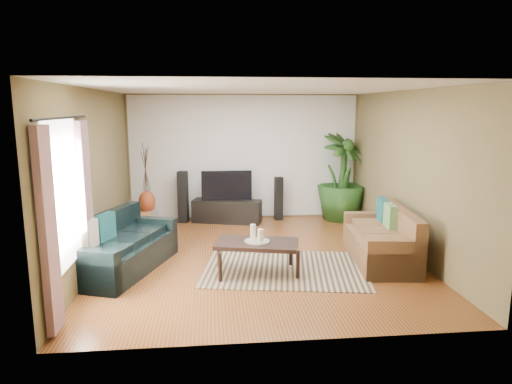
{
  "coord_description": "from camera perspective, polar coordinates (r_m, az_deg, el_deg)",
  "views": [
    {
      "loc": [
        -0.74,
        -7.12,
        2.43
      ],
      "look_at": [
        0.0,
        0.2,
        1.05
      ],
      "focal_mm": 32.0,
      "sensor_mm": 36.0,
      "label": 1
    }
  ],
  "objects": [
    {
      "name": "television",
      "position": [
        9.64,
        -3.69,
        0.83
      ],
      "size": [
        1.06,
        0.06,
        0.63
      ],
      "primitive_type": "cube",
      "color": "black",
      "rests_on": "tv_stand"
    },
    {
      "name": "speaker_right",
      "position": [
        9.93,
        2.85,
        -0.81
      ],
      "size": [
        0.18,
        0.19,
        0.93
      ],
      "primitive_type": "cube",
      "rotation": [
        0.0,
        0.0,
        0.04
      ],
      "color": "black",
      "rests_on": "floor"
    },
    {
      "name": "sofa_right",
      "position": [
        7.52,
        15.27,
        -5.23
      ],
      "size": [
        1.03,
        1.93,
        0.85
      ],
      "primitive_type": "cube",
      "rotation": [
        0.0,
        0.0,
        -1.68
      ],
      "color": "brown",
      "rests_on": "floor"
    },
    {
      "name": "area_rug",
      "position": [
        7.04,
        3.64,
        -9.54
      ],
      "size": [
        2.68,
        2.1,
        0.01
      ],
      "primitive_type": "cube",
      "rotation": [
        0.0,
        0.0,
        -0.17
      ],
      "color": "tan",
      "rests_on": "floor"
    },
    {
      "name": "wall_front",
      "position": [
        4.56,
        3.73,
        -3.07
      ],
      "size": [
        5.0,
        0.0,
        5.0
      ],
      "primitive_type": "plane",
      "rotation": [
        -1.57,
        0.0,
        0.0
      ],
      "color": "brown",
      "rests_on": "ground"
    },
    {
      "name": "side_table",
      "position": [
        8.63,
        -14.48,
        -4.39
      ],
      "size": [
        0.57,
        0.57,
        0.49
      ],
      "primitive_type": "cube",
      "rotation": [
        0.0,
        0.0,
        0.29
      ],
      "color": "brown",
      "rests_on": "floor"
    },
    {
      "name": "sofa_left",
      "position": [
        7.14,
        -16.15,
        -6.11
      ],
      "size": [
        1.47,
        2.15,
        0.85
      ],
      "primitive_type": "cube",
      "rotation": [
        0.0,
        0.0,
        1.23
      ],
      "color": "black",
      "rests_on": "floor"
    },
    {
      "name": "coffee_table",
      "position": [
        6.78,
        0.14,
        -8.2
      ],
      "size": [
        1.31,
        0.9,
        0.49
      ],
      "primitive_type": "cube",
      "rotation": [
        0.0,
        0.0,
        -0.23
      ],
      "color": "black",
      "rests_on": "floor"
    },
    {
      "name": "curtain_rod",
      "position": [
        5.78,
        -23.05,
        8.51
      ],
      "size": [
        0.03,
        1.9,
        0.03
      ],
      "primitive_type": "cylinder",
      "rotation": [
        1.57,
        0.0,
        0.0
      ],
      "color": "black",
      "rests_on": "ground"
    },
    {
      "name": "tv_stand",
      "position": [
        9.73,
        -3.65,
        -2.41
      ],
      "size": [
        1.51,
        0.81,
        0.48
      ],
      "primitive_type": "cube",
      "rotation": [
        0.0,
        0.0,
        -0.28
      ],
      "color": "black",
      "rests_on": "floor"
    },
    {
      "name": "candle_tray",
      "position": [
        6.7,
        0.14,
        -6.17
      ],
      "size": [
        0.37,
        0.37,
        0.02
      ],
      "primitive_type": "cylinder",
      "color": "gray",
      "rests_on": "coffee_table"
    },
    {
      "name": "candle_mid",
      "position": [
        6.64,
        0.52,
        -5.43
      ],
      "size": [
        0.08,
        0.08,
        0.18
      ],
      "primitive_type": "cylinder",
      "color": "white",
      "rests_on": "candle_tray"
    },
    {
      "name": "speaker_left",
      "position": [
        9.79,
        -9.11,
        -0.61
      ],
      "size": [
        0.23,
        0.25,
        1.09
      ],
      "primitive_type": "cube",
      "rotation": [
        0.0,
        0.0,
        -0.16
      ],
      "color": "black",
      "rests_on": "floor"
    },
    {
      "name": "wall_left",
      "position": [
        7.41,
        -19.44,
        1.64
      ],
      "size": [
        0.0,
        5.5,
        5.5
      ],
      "primitive_type": "plane",
      "rotation": [
        1.57,
        0.0,
        1.57
      ],
      "color": "brown",
      "rests_on": "ground"
    },
    {
      "name": "candle_tall",
      "position": [
        6.69,
        -0.4,
        -5.07
      ],
      "size": [
        0.08,
        0.08,
        0.24
      ],
      "primitive_type": "cylinder",
      "color": "white",
      "rests_on": "candle_tray"
    },
    {
      "name": "candle_short",
      "position": [
        6.74,
        0.68,
        -5.32
      ],
      "size": [
        0.08,
        0.08,
        0.15
      ],
      "primitive_type": "cylinder",
      "color": "beige",
      "rests_on": "candle_tray"
    },
    {
      "name": "pedestal",
      "position": [
        9.52,
        -13.38,
        -3.33
      ],
      "size": [
        0.46,
        0.46,
        0.37
      ],
      "primitive_type": "cube",
      "rotation": [
        0.0,
        0.0,
        0.33
      ],
      "color": "gray",
      "rests_on": "floor"
    },
    {
      "name": "wall_back",
      "position": [
        9.96,
        -1.48,
        4.38
      ],
      "size": [
        5.0,
        0.0,
        5.0
      ],
      "primitive_type": "plane",
      "rotation": [
        1.57,
        0.0,
        0.0
      ],
      "color": "brown",
      "rests_on": "ground"
    },
    {
      "name": "plant_pot",
      "position": [
        10.16,
        10.55,
        -2.62
      ],
      "size": [
        0.35,
        0.35,
        0.27
      ],
      "primitive_type": "cylinder",
      "color": "black",
      "rests_on": "floor"
    },
    {
      "name": "window_pane",
      "position": [
        5.88,
        -22.89,
        -0.3
      ],
      "size": [
        0.0,
        1.8,
        1.8
      ],
      "primitive_type": "plane",
      "rotation": [
        1.57,
        0.0,
        1.57
      ],
      "color": "white",
      "rests_on": "ground"
    },
    {
      "name": "ceiling",
      "position": [
        7.17,
        0.16,
        12.78
      ],
      "size": [
        5.5,
        5.5,
        0.0
      ],
      "primitive_type": "plane",
      "rotation": [
        3.14,
        0.0,
        0.0
      ],
      "color": "white",
      "rests_on": "ground"
    },
    {
      "name": "floor",
      "position": [
        7.56,
        0.15,
        -8.13
      ],
      "size": [
        5.5,
        5.5,
        0.0
      ],
      "primitive_type": "plane",
      "color": "brown",
      "rests_on": "ground"
    },
    {
      "name": "backwall_panel",
      "position": [
        9.95,
        -1.47,
        4.38
      ],
      "size": [
        4.9,
        0.0,
        4.9
      ],
      "primitive_type": "plane",
      "rotation": [
        1.57,
        0.0,
        0.0
      ],
      "color": "white",
      "rests_on": "ground"
    },
    {
      "name": "curtain_near",
      "position": [
        5.22,
        -24.54,
        -4.53
      ],
      "size": [
        0.08,
        0.35,
        2.2
      ],
      "primitive_type": "cube",
      "color": "gray",
      "rests_on": "ground"
    },
    {
      "name": "potted_plant",
      "position": [
        10.01,
        10.71,
        1.85
      ],
      "size": [
        1.47,
        1.47,
        1.87
      ],
      "primitive_type": "imported",
      "rotation": [
        0.0,
        0.0,
        0.63
      ],
      "color": "#1E4416",
      "rests_on": "floor"
    },
    {
      "name": "wall_right",
      "position": [
        7.9,
        18.53,
        2.21
      ],
      "size": [
        0.0,
        5.5,
        5.5
      ],
      "primitive_type": "plane",
      "rotation": [
        1.57,
        0.0,
        -1.57
      ],
      "color": "brown",
      "rests_on": "ground"
    },
    {
      "name": "curtain_far",
      "position": [
        6.62,
        -20.45,
        -1.2
      ],
      "size": [
        0.08,
        0.35,
        2.2
      ],
      "primitive_type": "cube",
      "color": "gray",
      "rests_on": "ground"
    },
    {
      "name": "vase",
      "position": [
        9.44,
        -13.47,
        -1.26
      ],
      "size": [
        0.34,
        0.34,
        0.47
      ],
      "primitive_type": "ellipsoid",
      "color": "#9A3C1C",
      "rests_on": "pedestal"
    }
  ]
}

